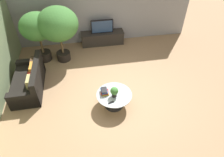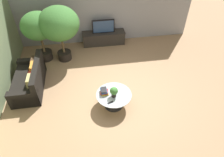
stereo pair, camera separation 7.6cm
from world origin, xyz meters
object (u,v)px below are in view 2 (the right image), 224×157
Objects in this scene: coffee_table at (114,98)px; potted_plant_tabletop at (114,92)px; potted_palm_corner at (59,25)px; couch_by_wall at (30,80)px; potted_palm_tall at (38,28)px; media_console at (104,38)px; television at (103,26)px.

coffee_table is 0.32m from potted_plant_tabletop.
potted_palm_corner is 6.40× the size of potted_plant_tabletop.
couch_by_wall is at bearing 153.14° from potted_plant_tabletop.
potted_plant_tabletop is at bearing -61.73° from potted_palm_corner.
potted_palm_tall is at bearing 127.65° from potted_plant_tabletop.
potted_plant_tabletop is at bearing -98.67° from coffee_table.
potted_palm_corner is (-1.58, -0.86, 1.11)m from media_console.
couch_by_wall reaches higher than potted_plant_tabletop.
television is (0.00, -0.00, 0.51)m from media_console.
potted_palm_corner is at bearing 144.24° from couch_by_wall.
television reaches higher than coffee_table.
media_console is 0.87× the size of potted_palm_corner.
potted_palm_tall reaches higher than television.
potted_palm_corner is at bearing -151.35° from media_console.
coffee_table is 0.56× the size of couch_by_wall.
couch_by_wall reaches higher than media_console.
couch_by_wall is 5.65× the size of potted_plant_tabletop.
television is 0.49× the size of potted_palm_tall.
couch_by_wall is 2.74m from potted_plant_tabletop.
media_console is 3.51m from potted_plant_tabletop.
media_console is at bearing 131.20° from couch_by_wall.
coffee_table is (-0.15, -3.42, -0.46)m from television.
coffee_table is 3.17× the size of potted_plant_tabletop.
coffee_table is at bearing 81.33° from potted_plant_tabletop.
media_console is 0.95× the size of potted_palm_tall.
potted_palm_corner reaches higher than coffee_table.
potted_plant_tabletop is (-0.16, -3.49, 0.36)m from media_console.
potted_palm_corner is (0.71, -0.12, 0.12)m from potted_palm_tall.
potted_palm_corner is at bearing -9.54° from potted_palm_tall.
couch_by_wall is at bearing -138.82° from television.
potted_palm_corner reaches higher than couch_by_wall.
potted_palm_tall is (-2.28, -0.74, 0.49)m from television.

